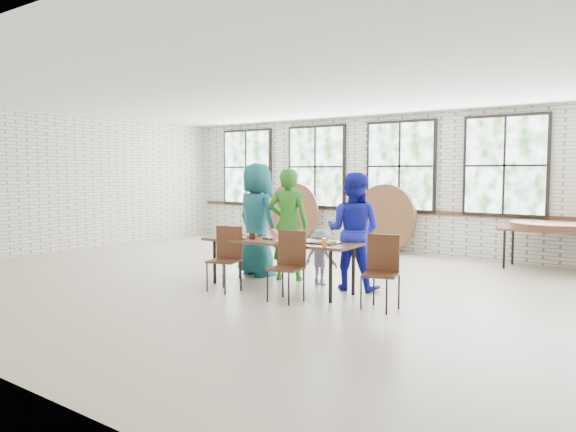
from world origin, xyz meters
name	(u,v)px	position (x,y,z in m)	size (l,w,h in m)	color
room	(400,168)	(0.00, 4.44, 1.83)	(12.00, 12.00, 12.00)	beige
dining_table	(281,243)	(0.30, -0.18, 0.69)	(2.46, 1.02, 0.74)	brown
chair_near_left	(227,253)	(-0.30, -0.71, 0.56)	(0.52, 0.51, 0.95)	#4C2919
chair_near_right	(289,260)	(0.83, -0.68, 0.56)	(0.48, 0.47, 0.95)	#4C2919
chair_spare	(382,265)	(2.06, -0.32, 0.56)	(0.52, 0.51, 0.95)	#4C2919
adult_teal	(257,219)	(-0.71, 0.47, 0.95)	(0.93, 0.61, 1.90)	#1C596B
adult_green	(288,224)	(-0.04, 0.47, 0.91)	(0.66, 0.44, 1.82)	#29761F
toddler	(321,257)	(0.59, 0.47, 0.44)	(0.56, 0.32, 0.87)	#1A1645
adult_blue	(353,231)	(1.17, 0.47, 0.87)	(0.85, 0.66, 1.75)	#1A20BC
storage_table	(555,233)	(3.23, 3.95, 0.69)	(1.81, 0.78, 0.74)	brown
tabletop_clutter	(283,239)	(0.39, -0.23, 0.77)	(1.93, 0.56, 0.11)	black
round_tops_stacked	(555,226)	(3.23, 3.95, 0.80)	(1.50, 1.50, 0.13)	brown
round_tops_leaning	(335,216)	(-1.47, 4.13, 0.73)	(4.05, 0.42, 1.49)	brown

